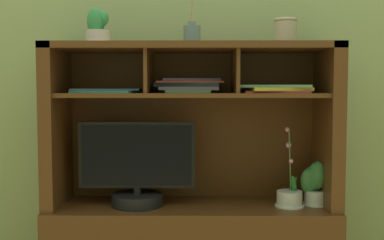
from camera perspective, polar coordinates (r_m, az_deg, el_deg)
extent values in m
cube|color=#90A369|center=(2.49, 0.04, 11.45)|extent=(6.00, 0.02, 2.80)
cube|color=#4F2D14|center=(2.33, -15.79, -0.57)|extent=(0.06, 0.37, 0.75)
cube|color=#4F2D14|center=(2.32, 15.85, -0.59)|extent=(0.06, 0.37, 0.75)
cube|color=#44240D|center=(2.41, 0.03, -0.62)|extent=(1.27, 0.02, 0.72)
cube|color=#4F2D14|center=(2.24, 0.00, 8.61)|extent=(1.33, 0.37, 0.03)
cube|color=#4F2D14|center=(2.23, 0.00, 3.00)|extent=(1.21, 0.34, 0.02)
cube|color=#4F2D14|center=(2.24, -5.18, 5.72)|extent=(0.02, 0.32, 0.19)
cube|color=#4F2D14|center=(2.24, 5.18, 5.72)|extent=(0.02, 0.32, 0.19)
cylinder|color=black|center=(2.27, -6.53, -9.40)|extent=(0.24, 0.24, 0.06)
cylinder|color=black|center=(2.26, -6.54, -8.35)|extent=(0.04, 0.04, 0.03)
cube|color=black|center=(2.23, -6.57, -4.13)|extent=(0.54, 0.03, 0.31)
cube|color=black|center=(2.22, -6.62, -4.19)|extent=(0.51, 0.00, 0.28)
cylinder|color=silver|center=(2.28, 11.51, -9.17)|extent=(0.12, 0.12, 0.07)
cylinder|color=silver|center=(2.29, 11.50, -9.96)|extent=(0.13, 0.13, 0.01)
cylinder|color=#4C6B38|center=(2.25, 11.57, -4.76)|extent=(0.02, 0.03, 0.28)
sphere|color=pink|center=(2.23, 11.71, -4.82)|extent=(0.02, 0.02, 0.02)
sphere|color=pink|center=(2.24, 11.43, -2.95)|extent=(0.03, 0.03, 0.03)
sphere|color=pink|center=(2.24, 11.28, -1.14)|extent=(0.02, 0.02, 0.02)
ellipsoid|color=#1D6428|center=(2.26, 12.02, -7.58)|extent=(0.05, 0.06, 0.10)
ellipsoid|color=#1D6428|center=(2.28, 11.92, -7.49)|extent=(0.05, 0.06, 0.08)
cylinder|color=silver|center=(2.34, 14.48, -8.94)|extent=(0.10, 0.10, 0.07)
cylinder|color=silver|center=(2.35, 14.46, -9.65)|extent=(0.12, 0.12, 0.01)
ellipsoid|color=#316A35|center=(2.33, 15.14, -6.21)|extent=(0.06, 0.07, 0.07)
ellipsoid|color=#316A35|center=(2.35, 14.62, -6.79)|extent=(0.04, 0.06, 0.12)
ellipsoid|color=#316A35|center=(2.34, 13.97, -6.66)|extent=(0.07, 0.04, 0.11)
ellipsoid|color=#316A35|center=(2.31, 13.71, -7.09)|extent=(0.08, 0.05, 0.12)
ellipsoid|color=#316A35|center=(2.31, 14.36, -6.53)|extent=(0.05, 0.06, 0.13)
ellipsoid|color=#316A35|center=(2.31, 14.78, -6.36)|extent=(0.07, 0.08, 0.13)
cube|color=#4F805D|center=(2.25, -0.39, 3.42)|extent=(0.21, 0.22, 0.01)
cube|color=slate|center=(2.25, -0.30, 3.78)|extent=(0.28, 0.23, 0.02)
cube|color=#263240|center=(2.26, -0.52, 4.21)|extent=(0.31, 0.19, 0.02)
cube|color=#993C28|center=(2.26, -0.40, 4.56)|extent=(0.32, 0.21, 0.01)
cube|color=#3E2F4E|center=(2.26, -0.34, 4.81)|extent=(0.29, 0.22, 0.01)
cube|color=#9D2C35|center=(2.23, 9.97, 3.31)|extent=(0.30, 0.26, 0.01)
cube|color=gold|center=(2.22, 10.23, 3.63)|extent=(0.28, 0.24, 0.02)
cube|color=#508160|center=(2.23, 9.79, 3.99)|extent=(0.33, 0.26, 0.01)
cube|color=#3A746F|center=(2.25, -10.10, 3.34)|extent=(0.31, 0.27, 0.01)
cube|color=#2B4E73|center=(2.26, -10.05, 3.59)|extent=(0.32, 0.23, 0.01)
cylinder|color=slate|center=(2.25, 0.00, 10.05)|extent=(0.08, 0.08, 0.09)
cylinder|color=slate|center=(2.26, 0.00, 11.38)|extent=(0.04, 0.04, 0.02)
cylinder|color=tan|center=(2.27, 0.11, 13.19)|extent=(0.00, 0.04, 0.16)
cylinder|color=tan|center=(2.27, 0.05, 13.17)|extent=(0.02, 0.01, 0.16)
cylinder|color=tan|center=(2.27, -0.05, 13.17)|extent=(0.03, 0.02, 0.16)
cylinder|color=tan|center=(2.27, -0.10, 13.19)|extent=(0.00, 0.02, 0.16)
cylinder|color=tan|center=(2.27, -0.05, 13.20)|extent=(0.03, 0.02, 0.16)
cylinder|color=tan|center=(2.27, 0.05, 13.20)|extent=(0.02, 0.01, 0.16)
cylinder|color=beige|center=(2.26, -11.15, 9.65)|extent=(0.11, 0.11, 0.06)
cylinder|color=beige|center=(2.26, -11.14, 8.98)|extent=(0.12, 0.12, 0.01)
ellipsoid|color=#33874C|center=(2.27, -10.68, 11.82)|extent=(0.06, 0.05, 0.07)
ellipsoid|color=#33874C|center=(2.30, -11.29, 11.03)|extent=(0.08, 0.06, 0.10)
ellipsoid|color=#33874C|center=(2.25, -11.52, 11.46)|extent=(0.07, 0.05, 0.12)
cylinder|color=tan|center=(2.29, 11.05, 10.11)|extent=(0.10, 0.10, 0.10)
torus|color=tan|center=(2.29, 11.07, 11.58)|extent=(0.11, 0.11, 0.02)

